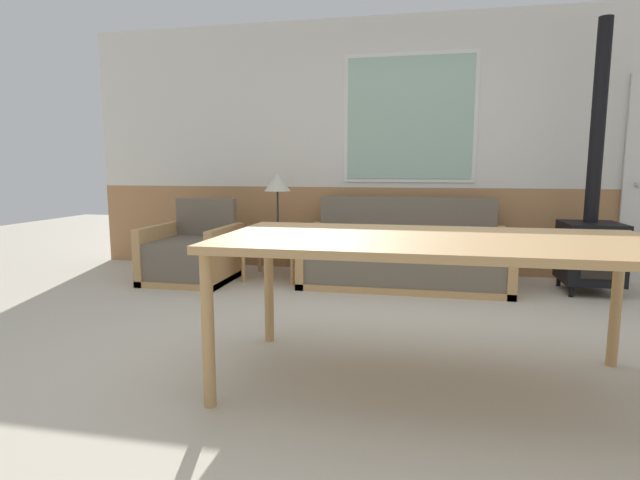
{
  "coord_description": "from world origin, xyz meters",
  "views": [
    {
      "loc": [
        0.2,
        -2.85,
        1.12
      ],
      "look_at": [
        -0.63,
        1.14,
        0.54
      ],
      "focal_mm": 28.0,
      "sensor_mm": 36.0,
      "label": 1
    }
  ],
  "objects_px": {
    "couch": "(404,259)",
    "side_table": "(275,235)",
    "wood_stove": "(591,232)",
    "table_lamp": "(277,184)",
    "dining_table": "(434,249)",
    "armchair": "(193,256)"
  },
  "relations": [
    {
      "from": "couch",
      "to": "side_table",
      "type": "xyz_separation_m",
      "value": [
        -1.31,
        0.01,
        0.2
      ]
    },
    {
      "from": "couch",
      "to": "dining_table",
      "type": "height_order",
      "value": "couch"
    },
    {
      "from": "side_table",
      "to": "wood_stove",
      "type": "relative_size",
      "value": 0.23
    },
    {
      "from": "couch",
      "to": "dining_table",
      "type": "relative_size",
      "value": 0.9
    },
    {
      "from": "wood_stove",
      "to": "couch",
      "type": "bearing_deg",
      "value": -179.1
    },
    {
      "from": "wood_stove",
      "to": "table_lamp",
      "type": "bearing_deg",
      "value": 178.37
    },
    {
      "from": "table_lamp",
      "to": "wood_stove",
      "type": "height_order",
      "value": "wood_stove"
    },
    {
      "from": "armchair",
      "to": "dining_table",
      "type": "xyz_separation_m",
      "value": [
        2.33,
        -2.04,
        0.47
      ]
    },
    {
      "from": "side_table",
      "to": "couch",
      "type": "bearing_deg",
      "value": -0.51
    },
    {
      "from": "table_lamp",
      "to": "dining_table",
      "type": "height_order",
      "value": "table_lamp"
    },
    {
      "from": "couch",
      "to": "table_lamp",
      "type": "distance_m",
      "value": 1.5
    },
    {
      "from": "wood_stove",
      "to": "dining_table",
      "type": "bearing_deg",
      "value": -121.77
    },
    {
      "from": "couch",
      "to": "table_lamp",
      "type": "relative_size",
      "value": 3.62
    },
    {
      "from": "couch",
      "to": "wood_stove",
      "type": "height_order",
      "value": "wood_stove"
    },
    {
      "from": "side_table",
      "to": "table_lamp",
      "type": "bearing_deg",
      "value": 86.84
    },
    {
      "from": "table_lamp",
      "to": "couch",
      "type": "bearing_deg",
      "value": -4.83
    },
    {
      "from": "armchair",
      "to": "side_table",
      "type": "height_order",
      "value": "armchair"
    },
    {
      "from": "dining_table",
      "to": "couch",
      "type": "bearing_deg",
      "value": 95.83
    },
    {
      "from": "couch",
      "to": "wood_stove",
      "type": "bearing_deg",
      "value": 0.9
    },
    {
      "from": "side_table",
      "to": "wood_stove",
      "type": "xyz_separation_m",
      "value": [
        2.98,
        0.01,
        0.1
      ]
    },
    {
      "from": "couch",
      "to": "wood_stove",
      "type": "relative_size",
      "value": 0.81
    },
    {
      "from": "couch",
      "to": "side_table",
      "type": "bearing_deg",
      "value": 179.49
    }
  ]
}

